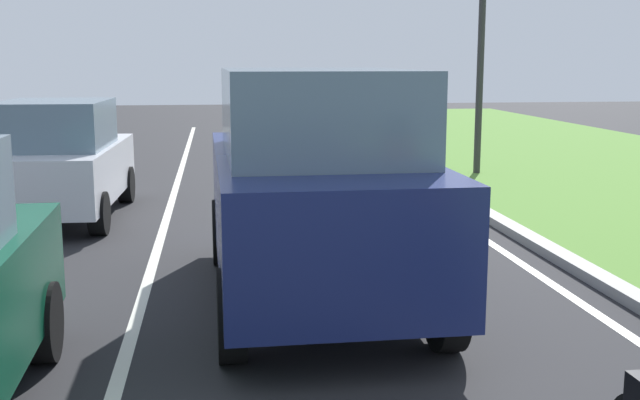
{
  "coord_description": "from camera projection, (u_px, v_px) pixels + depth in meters",
  "views": [
    {
      "loc": [
        0.07,
        2.13,
        2.37
      ],
      "look_at": [
        0.93,
        8.57,
        1.2
      ],
      "focal_mm": 43.93,
      "sensor_mm": 36.0,
      "label": 1
    }
  ],
  "objects": [
    {
      "name": "traffic_light_near_right",
      "position": [
        484.0,
        9.0,
        15.46
      ],
      "size": [
        0.32,
        0.5,
        4.89
      ],
      "color": "#2D2D2D",
      "rests_on": "ground"
    },
    {
      "name": "car_suv_ahead",
      "position": [
        315.0,
        185.0,
        7.61
      ],
      "size": [
        2.02,
        4.53,
        2.28
      ],
      "rotation": [
        0.0,
        0.0,
        0.01
      ],
      "color": "navy",
      "rests_on": "ground"
    },
    {
      "name": "car_hatchback_far",
      "position": [
        60.0,
        161.0,
        11.64
      ],
      "size": [
        1.84,
        3.76,
        1.78
      ],
      "rotation": [
        0.0,
        0.0,
        -0.04
      ],
      "color": "silver",
      "rests_on": "ground"
    },
    {
      "name": "lane_line_right_edge",
      "position": [
        441.0,
        210.0,
        12.46
      ],
      "size": [
        0.12,
        32.0,
        0.01
      ],
      "primitive_type": "cube",
      "color": "silver",
      "rests_on": "ground"
    },
    {
      "name": "lane_line_center",
      "position": [
        167.0,
        217.0,
        11.9
      ],
      "size": [
        0.12,
        32.0,
        0.01
      ],
      "primitive_type": "cube",
      "color": "silver",
      "rests_on": "ground"
    },
    {
      "name": "curb_right",
      "position": [
        471.0,
        206.0,
        12.52
      ],
      "size": [
        0.24,
        48.0,
        0.12
      ],
      "primitive_type": "cube",
      "color": "#9E9B93",
      "rests_on": "ground"
    },
    {
      "name": "ground_plane",
      "position": [
        213.0,
        216.0,
        12.0
      ],
      "size": [
        60.0,
        60.0,
        0.0
      ],
      "primitive_type": "plane",
      "color": "#262628"
    }
  ]
}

